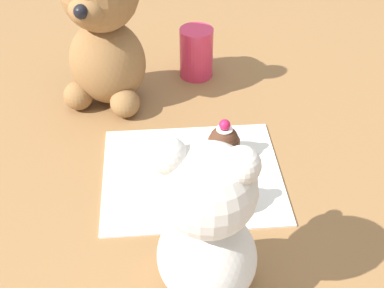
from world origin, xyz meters
name	(u,v)px	position (x,y,z in m)	size (l,w,h in m)	color
ground_plane	(192,175)	(0.00, 0.00, 0.00)	(4.00, 4.00, 0.00)	olive
knitted_placemat	(192,174)	(0.00, 0.00, 0.00)	(0.24, 0.21, 0.01)	silver
teddy_bear_cream	(204,229)	(0.00, 0.19, 0.10)	(0.13, 0.12, 0.21)	silver
teddy_bear_tan	(103,32)	(0.12, -0.20, 0.12)	(0.15, 0.15, 0.25)	olive
cupcake_near_cream_bear	(230,192)	(-0.04, 0.07, 0.03)	(0.05, 0.05, 0.06)	brown
cupcake_near_tan_bear	(224,143)	(-0.05, -0.03, 0.03)	(0.05, 0.05, 0.06)	brown
juice_glass	(196,53)	(-0.03, -0.26, 0.04)	(0.06, 0.06, 0.09)	#DB3356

